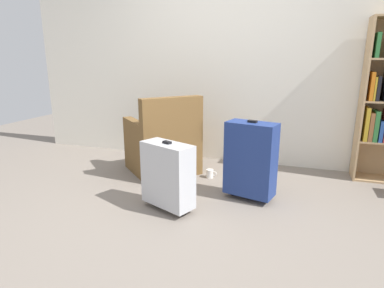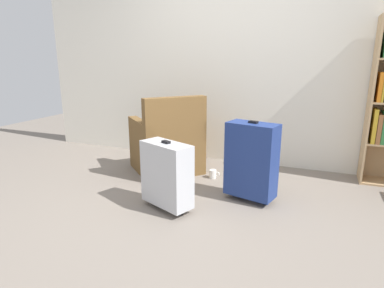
% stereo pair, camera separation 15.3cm
% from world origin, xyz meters
% --- Properties ---
extents(ground_plane, '(9.60, 9.60, 0.00)m').
position_xyz_m(ground_plane, '(0.00, 0.00, 0.00)').
color(ground_plane, slate).
extents(back_wall, '(5.48, 0.10, 2.60)m').
position_xyz_m(back_wall, '(0.00, 1.73, 1.30)').
color(back_wall, silver).
rests_on(back_wall, ground).
extents(armchair, '(0.99, 0.99, 0.90)m').
position_xyz_m(armchair, '(-0.60, 1.02, 0.32)').
color(armchair, brown).
rests_on(armchair, ground).
extents(mug, '(0.12, 0.08, 0.10)m').
position_xyz_m(mug, '(-0.03, 0.98, 0.05)').
color(mug, white).
rests_on(mug, ground).
extents(suitcase_silver, '(0.52, 0.38, 0.62)m').
position_xyz_m(suitcase_silver, '(-0.17, 0.11, 0.32)').
color(suitcase_silver, '#B7BABF').
rests_on(suitcase_silver, ground).
extents(suitcase_navy_blue, '(0.49, 0.33, 0.76)m').
position_xyz_m(suitcase_navy_blue, '(0.47, 0.56, 0.39)').
color(suitcase_navy_blue, navy).
rests_on(suitcase_navy_blue, ground).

